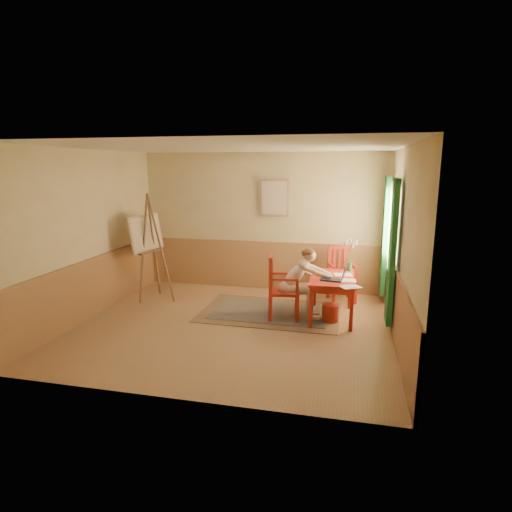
% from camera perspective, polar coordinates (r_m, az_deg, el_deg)
% --- Properties ---
extents(room, '(5.04, 4.54, 2.84)m').
position_cam_1_polar(room, '(6.54, -3.20, 2.13)').
color(room, '#A67A52').
rests_on(room, ground).
extents(wainscot, '(5.00, 4.50, 1.00)m').
position_cam_1_polar(wainscot, '(7.49, -1.45, -3.65)').
color(wainscot, '#B37E4F').
rests_on(wainscot, room).
extents(window, '(0.12, 2.01, 2.20)m').
position_cam_1_polar(window, '(7.41, 17.57, 2.33)').
color(window, white).
rests_on(window, room).
extents(wall_portrait, '(0.60, 0.05, 0.76)m').
position_cam_1_polar(wall_portrait, '(8.56, 2.46, 7.83)').
color(wall_portrait, tan).
rests_on(wall_portrait, room).
extents(rug, '(2.42, 1.63, 0.02)m').
position_cam_1_polar(rug, '(7.52, 1.98, -7.52)').
color(rug, '#8C7251').
rests_on(rug, room).
extents(table, '(0.76, 1.22, 0.72)m').
position_cam_1_polar(table, '(7.18, 10.23, -3.45)').
color(table, red).
rests_on(table, room).
extents(chair_left, '(0.57, 0.55, 1.08)m').
position_cam_1_polar(chair_left, '(7.09, 3.34, -4.21)').
color(chair_left, red).
rests_on(chair_left, room).
extents(chair_back, '(0.58, 0.59, 1.04)m').
position_cam_1_polar(chair_back, '(8.20, 11.41, -2.37)').
color(chair_back, red).
rests_on(chair_back, room).
extents(figure, '(0.92, 0.46, 1.21)m').
position_cam_1_polar(figure, '(7.07, 5.92, -3.27)').
color(figure, beige).
rests_on(figure, room).
extents(laptop, '(0.43, 0.29, 0.24)m').
position_cam_1_polar(laptop, '(6.93, 10.69, -2.85)').
color(laptop, '#1E2338').
rests_on(laptop, table).
extents(papers, '(0.97, 1.15, 0.00)m').
position_cam_1_polar(papers, '(7.07, 11.04, -2.95)').
color(papers, white).
rests_on(papers, table).
extents(vase, '(0.25, 0.27, 0.56)m').
position_cam_1_polar(vase, '(7.59, 12.60, -0.04)').
color(vase, '#3F724C').
rests_on(vase, table).
extents(wastebasket, '(0.35, 0.35, 0.29)m').
position_cam_1_polar(wastebasket, '(7.14, 9.98, -7.61)').
color(wastebasket, '#B53625').
rests_on(wastebasket, room).
extents(easel, '(0.74, 0.91, 2.04)m').
position_cam_1_polar(easel, '(8.25, -14.40, 2.47)').
color(easel, brown).
rests_on(easel, room).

